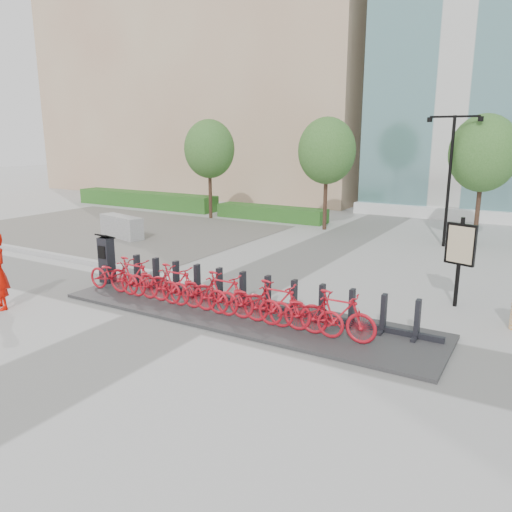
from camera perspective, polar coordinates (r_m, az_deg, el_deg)
The scene contains 24 objects.
ground at distance 12.67m, azimuth -7.41°, elevation -6.12°, with size 120.00×120.00×0.00m, color #9E9E9E.
gravel_patch at distance 24.27m, azimuth -15.98°, elevation 2.96°, with size 14.00×14.00×0.00m, color #5F5D5A.
curb at distance 21.15m, azimuth -25.98°, elevation 0.80°, with size 14.00×0.25×0.15m, color #A1A1A1.
hedge_a at distance 31.55m, azimuth -12.54°, elevation 6.31°, with size 10.00×1.40×0.90m, color #30622B.
hedge_b at distance 26.04m, azimuth 1.74°, elevation 4.94°, with size 6.00×1.20×0.70m, color #30622B.
tree_0 at distance 26.35m, azimuth -5.35°, elevation 12.07°, with size 2.60×2.60×5.10m.
tree_1 at distance 23.15m, azimuth 8.09°, elevation 11.80°, with size 2.60×2.60×5.10m.
tree_2 at distance 21.50m, azimuth 24.57°, elevation 10.62°, with size 2.60×2.60×5.10m.
streetlamp at distance 20.67m, azimuth 21.34°, elevation 9.57°, with size 2.00×0.20×5.00m.
dock_pad at distance 12.18m, azimuth -1.67°, elevation -6.63°, with size 9.60×2.40×0.08m, color #313132.
dock_rail_posts at distance 12.38m, azimuth -0.27°, elevation -4.00°, with size 8.02×0.50×0.85m, color black, non-canonical shape.
bike_0 at distance 14.16m, azimuth -15.95°, elevation -2.10°, with size 0.62×1.78×0.94m, color #B2111D.
bike_1 at distance 13.65m, azimuth -13.87°, elevation -2.33°, with size 0.49×1.73×1.04m, color #B2111D.
bike_2 at distance 13.18m, azimuth -11.61°, elevation -3.00°, with size 0.62×1.78×0.94m, color #B2111D.
bike_3 at distance 12.71m, azimuth -9.20°, elevation -3.27°, with size 0.49×1.73×1.04m, color #B2111D.
bike_4 at distance 12.29m, azimuth -6.60°, elevation -4.01°, with size 0.62×1.78×0.94m, color #B2111D.
bike_5 at distance 11.87m, azimuth -3.82°, elevation -4.33°, with size 0.49×1.73×1.04m, color #B2111D.
bike_6 at distance 11.52m, azimuth -0.84°, elevation -5.14°, with size 0.62×1.78×0.94m, color #B2111D.
bike_7 at distance 11.16m, azimuth 2.33°, elevation -5.49°, with size 0.49×1.73×1.04m, color #B2111D.
bike_8 at distance 10.88m, azimuth 5.68°, elevation -6.35°, with size 0.62×1.78×0.94m, color #B2111D.
bike_9 at distance 10.60m, azimuth 9.24°, elevation -6.71°, with size 0.49×1.73×1.04m, color #B2111D.
kiosk at distance 15.08m, azimuth -16.71°, elevation -0.32°, with size 0.46×0.39×1.45m.
jersey_barrier at distance 22.12m, azimuth -15.11°, elevation 3.25°, with size 2.42×0.66×0.93m, color #ACACAC.
map_sign at distance 13.42m, azimuth 22.31°, elevation 0.83°, with size 0.75×0.33×2.30m.
Camera 1 is at (7.42, -9.36, 4.23)m, focal length 35.00 mm.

